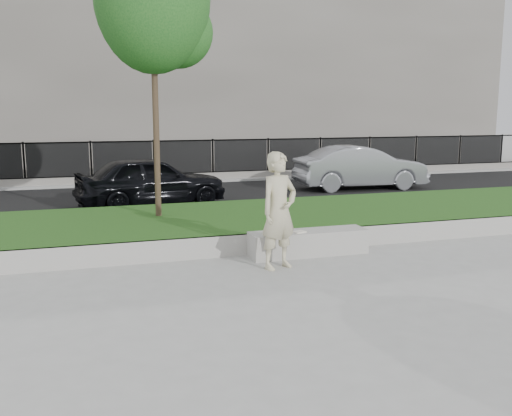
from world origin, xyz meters
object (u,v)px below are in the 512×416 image
object	(u,v)px
man	(279,211)
car_silver	(360,167)
stone_bench	(308,243)
book	(299,232)
young_tree	(157,3)
car_dark	(151,181)

from	to	relation	value
man	car_silver	world-z (taller)	man
stone_bench	book	bearing A→B (deg)	-157.21
stone_bench	book	xyz separation A→B (m)	(-0.23, -0.09, 0.24)
young_tree	man	bearing A→B (deg)	-67.09
book	car_silver	world-z (taller)	car_silver
book	man	bearing A→B (deg)	-153.94
man	car_silver	distance (m)	10.22
stone_bench	car_silver	world-z (taller)	car_silver
stone_bench	young_tree	world-z (taller)	young_tree
stone_bench	car_silver	bearing A→B (deg)	56.01
book	young_tree	bearing A→B (deg)	108.45
stone_bench	car_dark	distance (m)	6.62
book	car_dark	xyz separation A→B (m)	(-1.86, 6.36, 0.27)
stone_bench	book	size ratio (longest dim) A/B	10.20
stone_bench	book	distance (m)	0.34
man	book	world-z (taller)	man
book	young_tree	world-z (taller)	young_tree
stone_bench	car_dark	xyz separation A→B (m)	(-2.08, 6.27, 0.51)
man	young_tree	size ratio (longest dim) A/B	0.33
stone_bench	young_tree	bearing A→B (deg)	129.82
book	car_dark	world-z (taller)	car_dark
stone_bench	man	size ratio (longest dim) A/B	1.12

